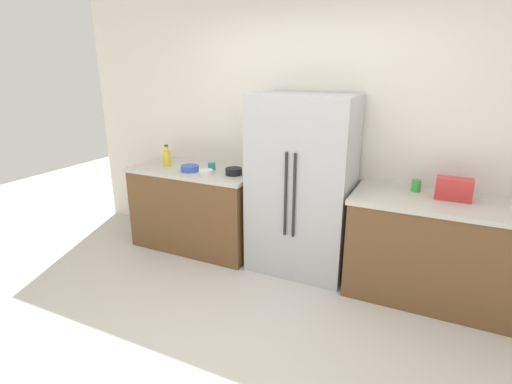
{
  "coord_description": "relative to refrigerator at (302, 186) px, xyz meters",
  "views": [
    {
      "loc": [
        1.21,
        -2.05,
        1.95
      ],
      "look_at": [
        0.01,
        0.41,
        1.07
      ],
      "focal_mm": 27.83,
      "sensor_mm": 36.0,
      "label": 1
    }
  ],
  "objects": [
    {
      "name": "toaster",
      "position": [
        1.29,
        0.06,
        0.13
      ],
      "size": [
        0.28,
        0.15,
        0.18
      ],
      "primitive_type": "cube",
      "color": "red",
      "rests_on": "counter_right"
    },
    {
      "name": "refrigerator",
      "position": [
        0.0,
        0.0,
        0.0
      ],
      "size": [
        0.94,
        0.63,
        1.71
      ],
      "color": "#B2B5BA",
      "rests_on": "ground_plane"
    },
    {
      "name": "cup_a",
      "position": [
        -1.01,
        0.01,
        0.08
      ],
      "size": [
        0.08,
        0.08,
        0.08
      ],
      "primitive_type": "cylinder",
      "color": "teal",
      "rests_on": "counter_left"
    },
    {
      "name": "counter_left",
      "position": [
        -1.2,
        -0.02,
        -0.4
      ],
      "size": [
        1.39,
        0.68,
        0.9
      ],
      "color": "brown",
      "rests_on": "ground_plane"
    },
    {
      "name": "ground_plane",
      "position": [
        -0.02,
        -1.38,
        -0.85
      ],
      "size": [
        11.11,
        11.11,
        0.0
      ],
      "primitive_type": "plane",
      "color": "beige"
    },
    {
      "name": "counter_right",
      "position": [
        1.31,
        -0.02,
        -0.4
      ],
      "size": [
        1.62,
        0.68,
        0.9
      ],
      "color": "brown",
      "rests_on": "ground_plane"
    },
    {
      "name": "bottle_a",
      "position": [
        -1.53,
        -0.06,
        0.14
      ],
      "size": [
        0.08,
        0.08,
        0.23
      ],
      "color": "yellow",
      "rests_on": "counter_left"
    },
    {
      "name": "bowl_a",
      "position": [
        -0.71,
        -0.06,
        0.08
      ],
      "size": [
        0.17,
        0.17,
        0.07
      ],
      "primitive_type": "cylinder",
      "color": "black",
      "rests_on": "counter_left"
    },
    {
      "name": "bowl_b",
      "position": [
        -1.18,
        -0.13,
        0.07
      ],
      "size": [
        0.19,
        0.19,
        0.06
      ],
      "primitive_type": "cylinder",
      "color": "blue",
      "rests_on": "counter_left"
    },
    {
      "name": "cup_b",
      "position": [
        0.99,
        0.16,
        0.1
      ],
      "size": [
        0.08,
        0.08,
        0.1
      ],
      "primitive_type": "cylinder",
      "color": "green",
      "rests_on": "counter_right"
    },
    {
      "name": "kitchen_back_panel",
      "position": [
        -0.02,
        0.37,
        0.68
      ],
      "size": [
        5.56,
        0.1,
        3.07
      ],
      "primitive_type": "cube",
      "color": "silver",
      "rests_on": "ground_plane"
    },
    {
      "name": "bowl_c",
      "position": [
        -0.97,
        -0.17,
        0.07
      ],
      "size": [
        0.14,
        0.14,
        0.05
      ],
      "primitive_type": "cylinder",
      "color": "white",
      "rests_on": "counter_left"
    }
  ]
}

